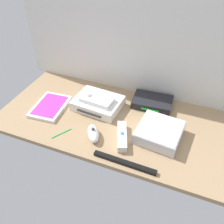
{
  "coord_description": "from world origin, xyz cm",
  "views": [
    {
      "loc": [
        29.45,
        -74.21,
        71.35
      ],
      "look_at": [
        0.0,
        0.0,
        4.0
      ],
      "focal_mm": 38.95,
      "sensor_mm": 36.0,
      "label": 1
    }
  ],
  "objects": [
    {
      "name": "mini_computer",
      "position": [
        21.66,
        -3.12,
        2.64
      ],
      "size": [
        18.46,
        18.46,
        5.3
      ],
      "rotation": [
        0.0,
        0.0,
        -0.09
      ],
      "color": "silver",
      "rests_on": "ground_plane"
    },
    {
      "name": "network_router",
      "position": [
        13.88,
        16.31,
        1.7
      ],
      "size": [
        18.74,
        13.22,
        3.4
      ],
      "rotation": [
        0.0,
        0.0,
        0.07
      ],
      "color": "black",
      "rests_on": "ground_plane"
    },
    {
      "name": "back_wall",
      "position": [
        0.0,
        24.6,
        32.0
      ],
      "size": [
        110.0,
        1.2,
        64.0
      ],
      "primitive_type": "cube",
      "color": "silver",
      "rests_on": "ground"
    },
    {
      "name": "remote_wand",
      "position": [
        8.15,
        -9.69,
        1.51
      ],
      "size": [
        8.58,
        15.12,
        3.4
      ],
      "rotation": [
        0.0,
        0.0,
        0.36
      ],
      "color": "white",
      "rests_on": "ground_plane"
    },
    {
      "name": "remote_classic_pad",
      "position": [
        -8.8,
        4.15,
        5.41
      ],
      "size": [
        15.03,
        9.19,
        2.4
      ],
      "rotation": [
        0.0,
        0.0,
        -0.08
      ],
      "color": "white",
      "rests_on": "game_console"
    },
    {
      "name": "sensor_bar",
      "position": [
        13.24,
        -21.15,
        0.7
      ],
      "size": [
        24.03,
        2.31,
        1.4
      ],
      "primitive_type": "cube",
      "rotation": [
        0.0,
        0.0,
        -0.02
      ],
      "color": "black",
      "rests_on": "ground_plane"
    },
    {
      "name": "stylus_pen",
      "position": [
        -16.05,
        -16.13,
        0.35
      ],
      "size": [
        5.34,
        8.02,
        0.7
      ],
      "primitive_type": "cylinder",
      "rotation": [
        0.0,
        1.57,
        1.02
      ],
      "color": "green",
      "rests_on": "ground_plane"
    },
    {
      "name": "remote_nunchuk",
      "position": [
        -3.01,
        -12.91,
        2.04
      ],
      "size": [
        9.1,
        10.79,
        5.1
      ],
      "rotation": [
        0.0,
        0.0,
        0.57
      ],
      "color": "white",
      "rests_on": "ground_plane"
    },
    {
      "name": "game_console",
      "position": [
        -9.2,
        5.51,
        2.2
      ],
      "size": [
        22.14,
        17.69,
        4.4
      ],
      "rotation": [
        0.0,
        0.0,
        -0.07
      ],
      "color": "white",
      "rests_on": "ground_plane"
    },
    {
      "name": "game_case",
      "position": [
        -29.65,
        -3.24,
        0.76
      ],
      "size": [
        15.04,
        20.01,
        1.56
      ],
      "rotation": [
        0.0,
        0.0,
        0.08
      ],
      "color": "white",
      "rests_on": "ground_plane"
    },
    {
      "name": "ground_plane",
      "position": [
        0.0,
        0.0,
        -1.0
      ],
      "size": [
        100.0,
        48.0,
        2.0
      ],
      "primitive_type": "cube",
      "color": "#9E7F5B",
      "rests_on": "ground"
    }
  ]
}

